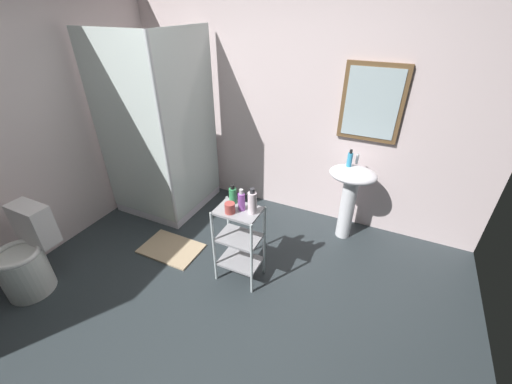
{
  "coord_description": "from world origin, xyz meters",
  "views": [
    {
      "loc": [
        1.12,
        -1.32,
        2.19
      ],
      "look_at": [
        0.16,
        0.73,
        0.81
      ],
      "focal_mm": 22.04,
      "sensor_mm": 36.0,
      "label": 1
    }
  ],
  "objects": [
    {
      "name": "lotion_bottle_white",
      "position": [
        0.22,
        0.53,
        0.84
      ],
      "size": [
        0.07,
        0.07,
        0.22
      ],
      "color": "white",
      "rests_on": "storage_cart"
    },
    {
      "name": "pedestal_sink",
      "position": [
        0.83,
        1.52,
        0.58
      ],
      "size": [
        0.46,
        0.37,
        0.81
      ],
      "color": "white",
      "rests_on": "ground_plane"
    },
    {
      "name": "hand_soap_bottle",
      "position": [
        0.77,
        1.55,
        0.88
      ],
      "size": [
        0.05,
        0.05,
        0.17
      ],
      "color": "#389ED1",
      "rests_on": "pedestal_sink"
    },
    {
      "name": "ground_plane",
      "position": [
        0.0,
        0.0,
        -0.01
      ],
      "size": [
        4.2,
        4.2,
        0.02
      ],
      "primitive_type": "cube",
      "color": "#2B3336"
    },
    {
      "name": "wall_back",
      "position": [
        0.01,
        1.85,
        1.25
      ],
      "size": [
        4.2,
        0.14,
        2.5
      ],
      "color": "silver",
      "rests_on": "ground_plane"
    },
    {
      "name": "rinse_cup",
      "position": [
        0.06,
        0.45,
        0.78
      ],
      "size": [
        0.08,
        0.08,
        0.09
      ],
      "primitive_type": "cylinder",
      "color": "#B24742",
      "rests_on": "storage_cart"
    },
    {
      "name": "bath_mat",
      "position": [
        -0.71,
        0.53,
        0.01
      ],
      "size": [
        0.6,
        0.4,
        0.02
      ],
      "primitive_type": "cube",
      "color": "tan",
      "rests_on": "ground_plane"
    },
    {
      "name": "toilet",
      "position": [
        -1.48,
        -0.36,
        0.31
      ],
      "size": [
        0.37,
        0.49,
        0.76
      ],
      "color": "white",
      "rests_on": "ground_plane"
    },
    {
      "name": "sink_faucet",
      "position": [
        0.83,
        1.64,
        0.86
      ],
      "size": [
        0.03,
        0.03,
        0.1
      ],
      "primitive_type": "cylinder",
      "color": "silver",
      "rests_on": "pedestal_sink"
    },
    {
      "name": "shower_stall",
      "position": [
        -1.21,
        1.18,
        0.46
      ],
      "size": [
        0.92,
        0.92,
        2.0
      ],
      "color": "white",
      "rests_on": "ground_plane"
    },
    {
      "name": "storage_cart",
      "position": [
        0.1,
        0.51,
        0.44
      ],
      "size": [
        0.38,
        0.28,
        0.74
      ],
      "color": "silver",
      "rests_on": "ground_plane"
    },
    {
      "name": "body_wash_bottle_green",
      "position": [
        0.01,
        0.59,
        0.81
      ],
      "size": [
        0.06,
        0.06,
        0.17
      ],
      "color": "#329354",
      "rests_on": "storage_cart"
    },
    {
      "name": "conditioner_bottle_purple",
      "position": [
        0.12,
        0.53,
        0.82
      ],
      "size": [
        0.06,
        0.06,
        0.19
      ],
      "color": "purple",
      "rests_on": "storage_cart"
    }
  ]
}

